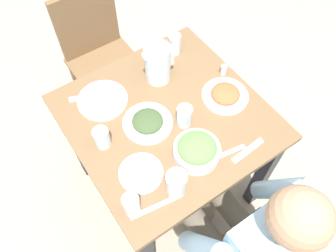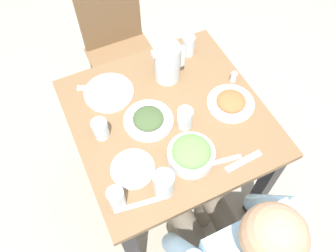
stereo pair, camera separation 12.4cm
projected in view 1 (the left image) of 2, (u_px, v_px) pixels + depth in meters
ground_plane at (167, 183)px, 2.14m from camera, size 8.00×8.00×0.00m
dining_table at (167, 132)px, 1.62m from camera, size 0.84×0.84×0.75m
chair_far at (99, 52)px, 2.10m from camera, size 0.40×0.40×0.85m
diner_near at (248, 234)px, 1.35m from camera, size 0.48×0.53×1.15m
water_pitcher at (158, 63)px, 1.55m from camera, size 0.16×0.12×0.19m
salad_bowl at (197, 150)px, 1.36m from camera, size 0.19×0.19×0.09m
plate_dolmas at (148, 122)px, 1.47m from camera, size 0.22×0.22×0.04m
plate_rice_curry at (225, 95)px, 1.55m from camera, size 0.21×0.21×0.05m
plate_yoghurt at (102, 99)px, 1.54m from camera, size 0.23×0.23×0.05m
plate_beans at (141, 172)px, 1.34m from camera, size 0.18×0.18×0.05m
water_glass_near_right at (184, 116)px, 1.44m from camera, size 0.07×0.07×0.10m
water_glass_far_right at (131, 205)px, 1.23m from camera, size 0.06×0.06×0.11m
water_glass_far_left at (102, 138)px, 1.39m from camera, size 0.07×0.07×0.09m
water_glass_by_pitcher at (174, 44)px, 1.67m from camera, size 0.06×0.06×0.11m
oil_carafe at (176, 184)px, 1.27m from camera, size 0.08×0.08×0.16m
salt_shaker at (224, 70)px, 1.62m from camera, size 0.03×0.03×0.05m
fork_near at (88, 97)px, 1.56m from camera, size 0.17×0.09×0.01m
knife_near at (225, 154)px, 1.40m from camera, size 0.19×0.05×0.01m
fork_far at (248, 151)px, 1.41m from camera, size 0.17×0.04×0.01m
knife_far at (153, 208)px, 1.27m from camera, size 0.19×0.05×0.01m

